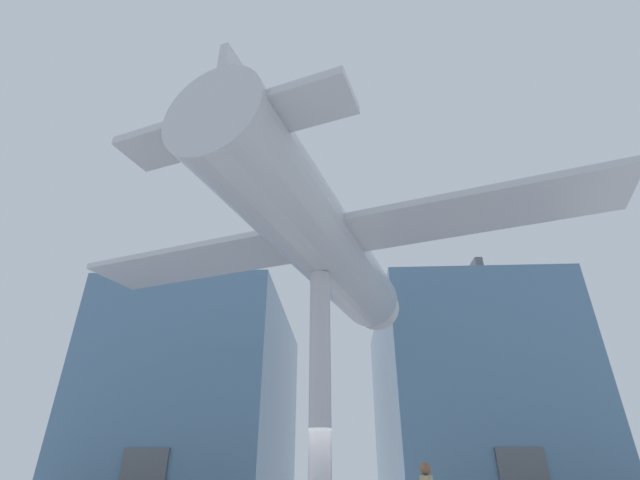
% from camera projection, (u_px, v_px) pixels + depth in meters
% --- Properties ---
extents(glass_pavilion_left, '(8.70, 14.69, 10.47)m').
position_uv_depth(glass_pavilion_left, '(208.00, 400.00, 24.53)').
color(glass_pavilion_left, slate).
rests_on(glass_pavilion_left, ground_plane).
extents(glass_pavilion_right, '(8.70, 14.69, 10.47)m').
position_uv_depth(glass_pavilion_right, '(461.00, 399.00, 23.91)').
color(glass_pavilion_right, slate).
rests_on(glass_pavilion_right, ground_plane).
extents(support_pylon_central, '(0.53, 0.53, 6.36)m').
position_uv_depth(support_pylon_central, '(320.00, 397.00, 10.20)').
color(support_pylon_central, '#B7B7BC').
rests_on(support_pylon_central, ground_plane).
extents(suspended_airplane, '(15.20, 12.44, 2.92)m').
position_uv_depth(suspended_airplane, '(323.00, 244.00, 12.39)').
color(suspended_airplane, '#B2B7BC').
rests_on(suspended_airplane, support_pylon_central).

